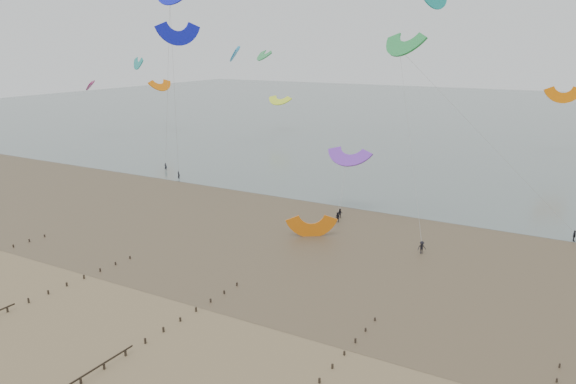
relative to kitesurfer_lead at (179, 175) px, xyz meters
The scene contains 6 objects.
ground 65.13m from the kitesurfer_lead, 52.75° to the right, with size 500.00×500.00×0.00m, color brown.
sea_and_shore 39.41m from the kitesurfer_lead, 26.27° to the right, with size 500.00×665.00×0.03m.
kitesurfer_lead is the anchor object (origin of this frame).
kitesurfers 69.65m from the kitesurfer_lead, ahead, with size 121.74×23.78×1.87m.
grounded_kite 46.91m from the kitesurfer_lead, 23.96° to the right, with size 6.58×3.45×5.02m, color orange, non-canonical shape.
kites_airborne 53.54m from the kitesurfer_lead, 55.54° to the left, with size 242.17×105.74×42.27m.
Camera 1 is at (41.18, -39.94, 28.76)m, focal length 35.00 mm.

